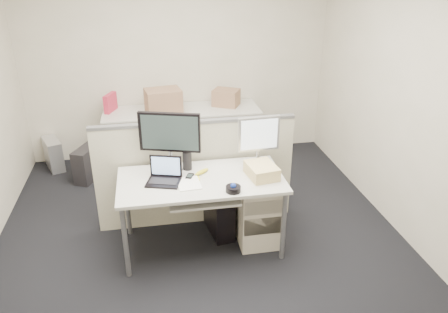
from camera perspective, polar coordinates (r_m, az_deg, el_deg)
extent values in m
cube|color=black|center=(4.36, -2.80, -11.48)|extent=(4.00, 4.50, 0.01)
cube|color=beige|center=(5.88, -6.07, 12.74)|extent=(4.00, 0.02, 2.70)
cube|color=beige|center=(1.79, 6.40, -18.79)|extent=(4.00, 0.02, 2.70)
cube|color=beige|center=(4.41, 23.67, 6.62)|extent=(0.02, 4.50, 2.70)
cube|color=silver|center=(3.98, -3.01, -3.11)|extent=(1.50, 0.75, 0.03)
cylinder|color=slate|center=(3.88, -12.74, -10.91)|extent=(0.04, 0.04, 0.70)
cylinder|color=slate|center=(4.43, -12.53, -6.01)|extent=(0.04, 0.04, 0.70)
cylinder|color=slate|center=(4.03, 7.77, -8.99)|extent=(0.04, 0.04, 0.70)
cylinder|color=slate|center=(4.55, 5.34, -4.52)|extent=(0.04, 0.04, 0.70)
cube|color=silver|center=(3.87, -2.63, -5.60)|extent=(0.62, 0.32, 0.02)
cube|color=beige|center=(4.30, 4.35, -6.77)|extent=(0.40, 0.55, 0.65)
cube|color=#AEA68F|center=(4.44, -3.71, -2.32)|extent=(2.00, 0.06, 1.10)
cube|color=beige|center=(5.87, -5.39, 2.60)|extent=(2.00, 0.60, 0.72)
cube|color=black|center=(4.04, -7.06, 1.91)|extent=(0.61, 0.38, 0.57)
cube|color=#B7B7BC|center=(4.12, 4.51, 1.90)|extent=(0.41, 0.22, 0.49)
cube|color=black|center=(3.88, -7.97, -2.02)|extent=(0.34, 0.29, 0.22)
cylinder|color=black|center=(3.75, 1.22, -4.26)|extent=(0.13, 0.13, 0.05)
cube|color=black|center=(4.13, 4.91, -1.33)|extent=(0.25, 0.23, 0.06)
cube|color=white|center=(3.88, -4.62, -3.54)|extent=(0.21, 0.26, 0.01)
cube|color=yellow|center=(3.96, -3.74, -2.91)|extent=(0.07, 0.07, 0.01)
cylinder|color=black|center=(4.11, -4.82, -0.49)|extent=(0.10, 0.10, 0.18)
ellipsoid|color=yellow|center=(4.05, -2.92, -2.01)|extent=(0.16, 0.14, 0.04)
cube|color=black|center=(4.00, -4.49, -2.61)|extent=(0.10, 0.12, 0.01)
cube|color=tan|center=(3.99, 4.93, -1.85)|extent=(0.29, 0.34, 0.12)
cube|color=black|center=(3.88, -3.45, -5.06)|extent=(0.50, 0.24, 0.03)
cube|color=black|center=(4.42, -0.69, -7.36)|extent=(0.26, 0.49, 0.44)
cube|color=black|center=(5.69, -17.32, -0.84)|extent=(0.35, 0.49, 0.42)
cube|color=#B7B7BC|center=(6.14, -21.39, 0.33)|extent=(0.32, 0.46, 0.40)
cube|color=#926D4E|center=(5.60, -7.92, 7.06)|extent=(0.48, 0.39, 0.33)
cube|color=#926D4E|center=(5.84, 0.28, 7.61)|extent=(0.41, 0.38, 0.24)
cube|color=#BB253F|center=(5.80, -14.61, 6.73)|extent=(0.16, 0.27, 0.25)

